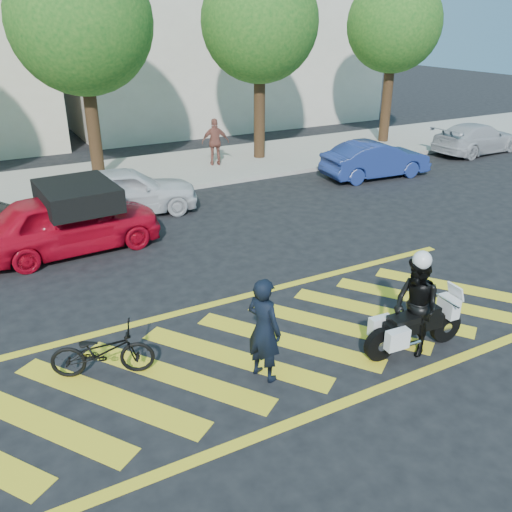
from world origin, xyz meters
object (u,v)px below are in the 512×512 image
red_convertible (68,222)px  parked_mid_right (125,191)px  police_motorcycle (413,326)px  parked_far_right (477,138)px  officer_moto (416,307)px  officer_bike (264,329)px  parked_right (376,160)px  bicycle (102,351)px

red_convertible → parked_mid_right: 2.87m
police_motorcycle → parked_far_right: size_ratio=0.47×
parked_far_right → officer_moto: bearing=123.6°
officer_bike → parked_right: 12.69m
bicycle → parked_mid_right: 8.00m
officer_bike → red_convertible: officer_bike is taller
police_motorcycle → red_convertible: size_ratio=0.46×
officer_bike → red_convertible: 7.06m
bicycle → police_motorcycle: 5.31m
officer_moto → officer_bike: bearing=-98.6°
parked_far_right → red_convertible: bearing=94.5°
bicycle → red_convertible: red_convertible is taller
red_convertible → officer_bike: bearing=-169.4°
officer_moto → parked_far_right: (13.04, 10.03, -0.26)m
red_convertible → parked_mid_right: (2.02, 2.04, -0.05)m
red_convertible → parked_right: size_ratio=1.12×
parked_mid_right → parked_far_right: 15.41m
parked_far_right → bicycle: bearing=110.3°
officer_bike → parked_far_right: officer_bike is taller
police_motorcycle → parked_far_right: 16.44m
parked_mid_right → parked_right: 9.12m
officer_moto → parked_mid_right: size_ratio=0.42×
parked_mid_right → red_convertible: bearing=142.1°
officer_bike → parked_right: officer_bike is taller
police_motorcycle → officer_moto: officer_moto is taller
police_motorcycle → parked_right: (6.74, 9.10, 0.17)m
bicycle → officer_bike: bearing=-99.4°
bicycle → parked_far_right: 19.74m
bicycle → parked_right: bearing=-38.0°
parked_right → bicycle: bearing=126.0°
officer_moto → bicycle: bearing=-107.1°
officer_bike → parked_mid_right: size_ratio=0.43×
red_convertible → parked_right: bearing=-85.1°
police_motorcycle → red_convertible: red_convertible is taller
parked_mid_right → parked_far_right: bearing=-81.1°
police_motorcycle → officer_bike: bearing=171.5°
bicycle → parked_right: 13.74m
officer_bike → bicycle: (-2.29, 1.31, -0.46)m
officer_moto → parked_far_right: officer_moto is taller
officer_bike → parked_far_right: bearing=-78.9°
officer_bike → red_convertible: bearing=-5.7°
officer_moto → red_convertible: size_ratio=0.40×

